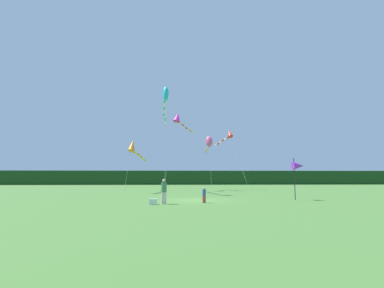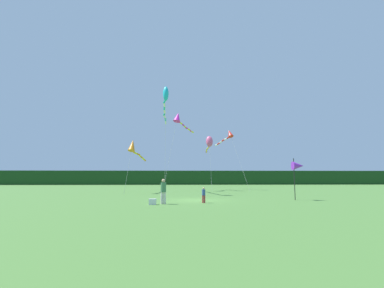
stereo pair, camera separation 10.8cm
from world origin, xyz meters
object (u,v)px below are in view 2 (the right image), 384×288
person_child (204,194)px  kite_rainbow (209,142)px  banner_flag_pole (298,166)px  cooler_box (153,202)px  kite_orange (134,147)px  person_adult (163,190)px  kite_cyan (166,99)px  kite_red (228,135)px  kite_magenta (178,118)px

person_child → kite_rainbow: kite_rainbow is taller
banner_flag_pole → cooler_box: bearing=-164.0°
kite_orange → kite_rainbow: bearing=30.9°
kite_orange → kite_rainbow: size_ratio=0.86×
person_adult → person_child: 2.95m
kite_rainbow → kite_cyan: 10.23m
person_child → kite_orange: (-7.00, 12.25, 4.58)m
cooler_box → kite_rainbow: kite_rainbow is taller
person_child → kite_rainbow: (2.32, 17.84, 5.88)m
cooler_box → banner_flag_pole: size_ratio=0.15×
cooler_box → kite_red: (8.92, 21.40, 7.71)m
kite_orange → kite_cyan: 6.69m
kite_magenta → kite_cyan: (-1.42, -7.70, 0.60)m
person_adult → kite_rainbow: size_ratio=0.23×
banner_flag_pole → kite_cyan: 15.79m
kite_rainbow → person_child: bearing=-97.4°
person_adult → kite_orange: 14.33m
cooler_box → kite_red: 24.44m
banner_flag_pole → kite_magenta: kite_magenta is taller
cooler_box → kite_magenta: (1.63, 19.07, 9.61)m
person_adult → banner_flag_pole: bearing=15.2°
person_adult → kite_magenta: kite_magenta is taller
person_child → cooler_box: size_ratio=2.28×
kite_orange → kite_magenta: kite_magenta is taller
cooler_box → kite_orange: bearing=104.6°
person_child → kite_red: kite_red is taller
person_adult → banner_flag_pole: size_ratio=0.51×
person_child → kite_cyan: 14.54m
banner_flag_pole → kite_orange: bearing=145.6°
kite_cyan → person_child: bearing=-72.1°
person_adult → banner_flag_pole: banner_flag_pole is taller
person_child → banner_flag_pole: (7.83, 2.12, 2.08)m
cooler_box → person_adult: bearing=27.2°
kite_magenta → kite_red: size_ratio=1.22×
kite_orange → banner_flag_pole: bearing=-34.4°
banner_flag_pole → kite_rainbow: size_ratio=0.45×
kite_red → kite_magenta: bearing=-162.3°
kite_orange → kite_red: (12.41, 8.02, 2.71)m
person_child → kite_red: (5.41, 20.27, 7.29)m
person_adult → cooler_box: 1.08m
kite_cyan → cooler_box: bearing=-91.1°
cooler_box → kite_orange: kite_orange is taller
kite_red → person_child: bearing=-104.9°
kite_orange → person_adult: bearing=-72.3°
kite_magenta → kite_cyan: 7.86m
cooler_box → kite_cyan: (0.21, 11.37, 10.21)m
kite_rainbow → kite_magenta: size_ratio=0.69×
cooler_box → kite_magenta: 21.42m
person_adult → kite_orange: size_ratio=0.27×
banner_flag_pole → kite_red: size_ratio=0.38×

